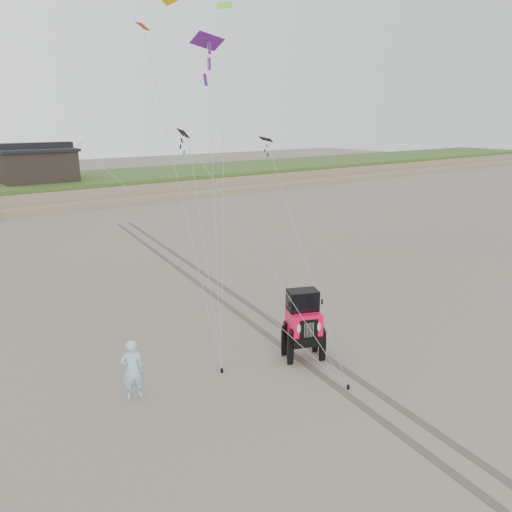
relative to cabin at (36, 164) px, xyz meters
The scene contains 9 objects.
ground 37.20m from the cabin, 93.09° to the right, with size 160.00×160.00×0.00m, color #6B6054.
dune_ridge 3.18m from the cabin, 165.96° to the left, with size 160.00×14.25×1.73m.
cabin is the anchor object (origin of this frame).
jeep 36.96m from the cabin, 92.13° to the right, with size 2.01×4.67×1.74m, color #FF0C41, non-canonical shape.
man 36.54m from the cabin, 100.25° to the right, with size 0.61×0.40×1.66m, color #8DC6DB.
kite_flock 29.83m from the cabin, 90.97° to the right, with size 7.21×5.79×6.03m.
stake_main 36.47m from the cabin, 96.13° to the right, with size 0.08×0.08×0.12m, color black.
stake_aux 39.13m from the cabin, 92.33° to the right, with size 0.08×0.08×0.12m, color black.
tire_tracks 29.18m from the cabin, 90.00° to the right, with size 5.22×29.74×0.01m.
Camera 1 is at (-8.90, -10.28, 7.21)m, focal length 35.00 mm.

